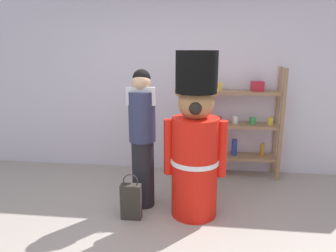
{
  "coord_description": "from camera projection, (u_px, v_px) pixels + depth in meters",
  "views": [
    {
      "loc": [
        0.46,
        -2.47,
        1.83
      ],
      "look_at": [
        0.07,
        0.84,
        1.0
      ],
      "focal_mm": 33.58,
      "sensor_mm": 36.0,
      "label": 1
    }
  ],
  "objects": [
    {
      "name": "back_wall",
      "position": [
        174.0,
        85.0,
        4.68
      ],
      "size": [
        6.4,
        0.12,
        2.6
      ],
      "primitive_type": "cube",
      "color": "silver",
      "rests_on": "ground_plane"
    },
    {
      "name": "teddy_bear_guard",
      "position": [
        195.0,
        142.0,
        3.38
      ],
      "size": [
        0.68,
        0.53,
        1.81
      ],
      "color": "red",
      "rests_on": "ground_plane"
    },
    {
      "name": "merchandise_shelf",
      "position": [
        236.0,
        123.0,
        4.49
      ],
      "size": [
        1.25,
        0.35,
        1.58
      ],
      "color": "#93704C",
      "rests_on": "ground_plane"
    },
    {
      "name": "shopping_bag",
      "position": [
        131.0,
        201.0,
        3.43
      ],
      "size": [
        0.22,
        0.11,
        0.52
      ],
      "color": "#332D28",
      "rests_on": "ground_plane"
    },
    {
      "name": "person_shopper",
      "position": [
        142.0,
        136.0,
        3.58
      ],
      "size": [
        0.32,
        0.3,
        1.61
      ],
      "color": "black",
      "rests_on": "ground_plane"
    }
  ]
}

